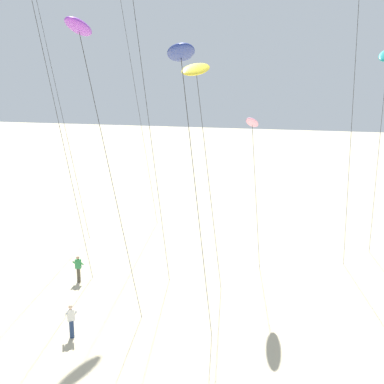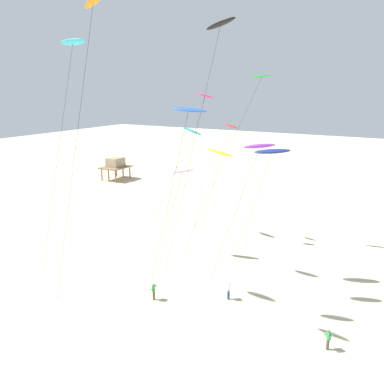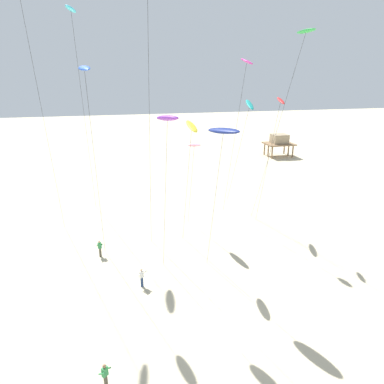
# 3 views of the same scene
# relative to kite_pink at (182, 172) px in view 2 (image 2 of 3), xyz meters

# --- Properties ---
(ground_plane) EXTENTS (260.00, 260.00, 0.00)m
(ground_plane) POSITION_rel_kite_pink_xyz_m (-1.58, -15.15, -9.70)
(ground_plane) COLOR beige
(kite_pink) EXTENTS (1.21, 4.70, 10.26)m
(kite_pink) POSITION_rel_kite_pink_xyz_m (0.00, 0.00, 0.00)
(kite_pink) COLOR pink
(kite_pink) RESTS_ON ground
(kite_orange) EXTENTS (1.24, 7.75, 24.69)m
(kite_orange) POSITION_rel_kite_pink_xyz_m (-14.11, -1.49, 13.98)
(kite_orange) COLOR orange
(kite_orange) RESTS_ON ground
(kite_teal) EXTENTS (1.48, 8.05, 14.04)m
(kite_teal) POSITION_rel_kite_pink_xyz_m (6.81, 2.64, 3.61)
(kite_teal) COLOR teal
(kite_teal) RESTS_ON ground
(kite_blue) EXTENTS (1.34, 5.86, 17.30)m
(kite_blue) POSITION_rel_kite_pink_xyz_m (-9.54, -6.34, 7.11)
(kite_blue) COLOR blue
(kite_blue) RESTS_ON ground
(kite_cyan) EXTENTS (1.21, 8.37, 22.57)m
(kite_cyan) POSITION_rel_kite_pink_xyz_m (-10.82, 3.96, 12.34)
(kite_cyan) COLOR #33BFE0
(kite_cyan) RESTS_ON ground
(kite_yellow) EXTENTS (0.97, 5.88, 13.00)m
(kite_yellow) POSITION_rel_kite_pink_xyz_m (-1.48, -5.22, 2.69)
(kite_yellow) COLOR yellow
(kite_yellow) RESTS_ON ground
(kite_black) EXTENTS (1.37, 7.52, 24.14)m
(kite_black) POSITION_rel_kite_pink_xyz_m (-4.86, -6.62, 13.63)
(kite_black) COLOR black
(kite_black) RESTS_ON ground
(kite_green) EXTENTS (0.90, 9.89, 20.07)m
(kite_green) POSITION_rel_kite_pink_xyz_m (7.86, -5.51, 9.50)
(kite_green) COLOR green
(kite_green) RESTS_ON ground
(kite_red) EXTENTS (0.82, 5.04, 14.50)m
(kite_red) POSITION_rel_kite_pink_xyz_m (8.02, -2.03, 4.14)
(kite_red) COLOR red
(kite_red) RESTS_ON ground
(kite_purple) EXTENTS (1.71, 5.92, 14.19)m
(kite_purple) POSITION_rel_kite_pink_xyz_m (-4.31, -10.25, 4.04)
(kite_purple) COLOR purple
(kite_purple) RESTS_ON ground
(kite_navy) EXTENTS (2.14, 5.56, 13.18)m
(kite_navy) POSITION_rel_kite_pink_xyz_m (-0.32, -10.11, 3.06)
(kite_navy) COLOR navy
(kite_navy) RESTS_ON ground
(kite_magenta) EXTENTS (1.11, 6.84, 18.14)m
(kite_magenta) POSITION_rel_kite_pink_xyz_m (5.17, 0.06, 7.64)
(kite_magenta) COLOR #D8339E
(kite_magenta) RESTS_ON ground
(kite_flyer_nearest) EXTENTS (0.73, 0.73, 1.67)m
(kite_flyer_nearest) POSITION_rel_kite_pink_xyz_m (-6.49, -8.74, -8.81)
(kite_flyer_nearest) COLOR navy
(kite_flyer_nearest) RESTS_ON ground
(kite_flyer_middle) EXTENTS (0.62, 0.60, 1.67)m
(kite_flyer_middle) POSITION_rel_kite_pink_xyz_m (-9.90, -2.91, -8.81)
(kite_flyer_middle) COLOR #4C4738
(kite_flyer_middle) RESTS_ON ground
(kite_flyer_furthest) EXTENTS (0.73, 0.73, 1.67)m
(kite_flyer_furthest) POSITION_rel_kite_pink_xyz_m (-9.34, -17.98, -8.81)
(kite_flyer_furthest) COLOR #4C4738
(kite_flyer_furthest) RESTS_ON ground
(stilt_house) EXTENTS (5.75, 4.59, 4.60)m
(stilt_house) POSITION_rel_kite_pink_xyz_m (25.79, 31.71, -6.42)
(stilt_house) COLOR #846647
(stilt_house) RESTS_ON ground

